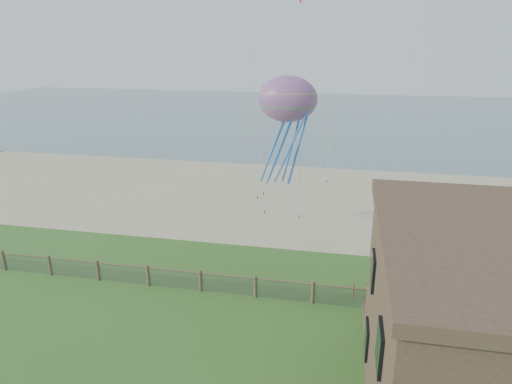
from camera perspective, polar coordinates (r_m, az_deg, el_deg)
ground at (r=19.94m, az=-3.76°, el=-21.88°), size 160.00×160.00×0.00m
sand_beach at (r=39.02m, az=4.56°, el=-0.73°), size 72.00×20.00×0.02m
ocean at (r=81.71m, az=8.37°, el=9.41°), size 160.00×68.00×0.02m
chainlink_fence at (r=24.38m, az=-0.09°, el=-11.88°), size 36.20×0.20×1.25m
picnic_table at (r=23.71m, az=20.94°, el=-14.86°), size 1.80×1.51×0.66m
octopus_kite at (r=30.44m, az=3.89°, el=7.84°), size 4.44×3.85×7.66m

